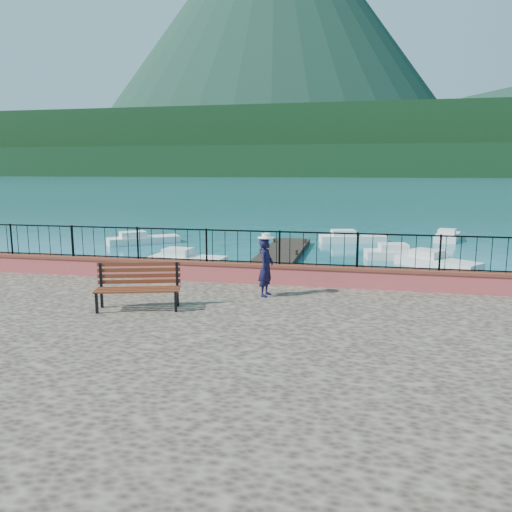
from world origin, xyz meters
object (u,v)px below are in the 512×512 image
at_px(boat_0, 188,257).
at_px(boat_3, 144,237).
at_px(boat_4, 353,236).
at_px(boat_2, 405,251).
at_px(park_bench, 138,296).
at_px(person, 266,267).
at_px(boat_5, 447,234).
at_px(boat_1, 438,259).

distance_m(boat_0, boat_3, 7.82).
bearing_deg(boat_4, boat_2, -77.56).
height_order(park_bench, boat_4, park_bench).
xyz_separation_m(boat_2, boat_3, (-15.23, 2.18, 0.00)).
distance_m(person, boat_3, 18.91).
height_order(person, boat_0, person).
bearing_deg(boat_4, boat_0, -143.07).
bearing_deg(boat_5, boat_1, -176.71).
relative_size(person, boat_2, 0.39).
bearing_deg(boat_3, park_bench, -102.80).
distance_m(person, boat_5, 22.40).
bearing_deg(boat_3, person, -92.82).
bearing_deg(boat_0, boat_4, 56.81).
relative_size(person, boat_1, 0.40).
height_order(boat_0, boat_4, same).
bearing_deg(boat_1, boat_4, 156.17).
height_order(boat_2, boat_5, same).
xyz_separation_m(park_bench, boat_3, (-7.83, 17.49, -1.12)).
bearing_deg(boat_2, boat_5, 58.10).
bearing_deg(boat_5, boat_3, 120.70).
distance_m(boat_3, boat_5, 19.20).
relative_size(person, boat_3, 0.36).
height_order(boat_0, boat_2, same).
relative_size(boat_3, boat_4, 1.05).
xyz_separation_m(boat_1, boat_5, (1.94, 9.64, 0.00)).
bearing_deg(boat_4, person, -109.92).
xyz_separation_m(boat_0, boat_1, (11.52, 1.68, 0.00)).
distance_m(boat_1, boat_5, 9.83).
distance_m(boat_4, boat_5, 6.27).
relative_size(boat_0, boat_5, 1.09).
relative_size(boat_1, boat_2, 0.97).
height_order(boat_0, boat_3, same).
bearing_deg(boat_5, park_bench, 169.68).
bearing_deg(park_bench, person, 18.79).
height_order(park_bench, boat_5, park_bench).
distance_m(boat_1, boat_2, 2.51).
xyz_separation_m(boat_2, boat_4, (-2.69, 5.43, 0.00)).
bearing_deg(boat_2, boat_4, 107.82).
bearing_deg(boat_0, boat_2, 26.50).
height_order(boat_2, boat_3, same).
bearing_deg(boat_4, boat_5, 5.17).
distance_m(person, boat_0, 11.20).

